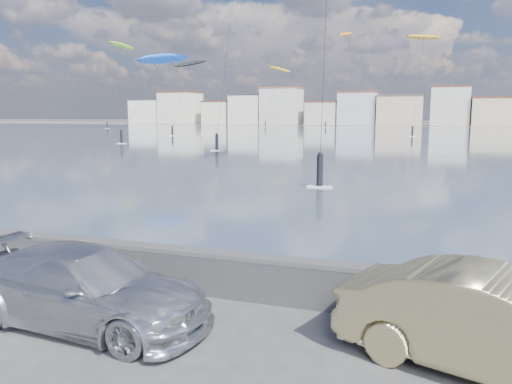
# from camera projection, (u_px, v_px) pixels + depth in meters

# --- Properties ---
(ground) EXTENTS (700.00, 700.00, 0.00)m
(ground) POSITION_uv_depth(u_px,v_px,m) (130.00, 343.00, 8.92)
(ground) COLOR #333335
(ground) RESTS_ON ground
(bay_water) EXTENTS (500.00, 177.00, 0.00)m
(bay_water) POSITION_uv_depth(u_px,v_px,m) (403.00, 136.00, 94.31)
(bay_water) COLOR #384B5A
(bay_water) RESTS_ON ground
(far_shore_strip) EXTENTS (500.00, 60.00, 0.00)m
(far_shore_strip) POSITION_uv_depth(u_px,v_px,m) (417.00, 125.00, 195.57)
(far_shore_strip) COLOR #4C473D
(far_shore_strip) RESTS_ON ground
(seawall) EXTENTS (400.00, 0.36, 1.08)m
(seawall) POSITION_uv_depth(u_px,v_px,m) (196.00, 268.00, 11.35)
(seawall) COLOR #28282B
(seawall) RESTS_ON ground
(far_buildings) EXTENTS (240.79, 13.26, 14.60)m
(far_buildings) POSITION_uv_depth(u_px,v_px,m) (421.00, 109.00, 181.15)
(far_buildings) COLOR white
(far_buildings) RESTS_ON ground
(car_silver) EXTENTS (5.28, 2.41, 1.50)m
(car_silver) POSITION_uv_depth(u_px,v_px,m) (85.00, 287.00, 9.63)
(car_silver) COLOR silver
(car_silver) RESTS_ON ground
(car_champagne) EXTENTS (5.23, 3.14, 1.63)m
(car_champagne) POSITION_uv_depth(u_px,v_px,m) (499.00, 325.00, 7.72)
(car_champagne) COLOR tan
(car_champagne) RESTS_ON ground
(kitesurfer_2) EXTENTS (10.59, 15.77, 21.06)m
(kitesurfer_2) POSITION_uv_depth(u_px,v_px,m) (279.00, 69.00, 168.80)
(kitesurfer_2) COLOR #BF8C19
(kitesurfer_2) RESTS_ON ground
(kitesurfer_3) EXTENTS (6.34, 16.81, 30.79)m
(kitesurfer_3) POSITION_uv_depth(u_px,v_px,m) (345.00, 35.00, 157.47)
(kitesurfer_3) COLOR orange
(kitesurfer_3) RESTS_ON ground
(kitesurfer_8) EXTENTS (7.76, 13.19, 26.34)m
(kitesurfer_8) POSITION_uv_depth(u_px,v_px,m) (121.00, 47.00, 149.66)
(kitesurfer_8) COLOR #8CD826
(kitesurfer_8) RESTS_ON ground
(kitesurfer_9) EXTENTS (6.69, 11.91, 13.60)m
(kitesurfer_9) POSITION_uv_depth(u_px,v_px,m) (162.00, 60.00, 73.35)
(kitesurfer_9) COLOR blue
(kitesurfer_9) RESTS_ON ground
(kitesurfer_11) EXTENTS (6.31, 16.79, 15.87)m
(kitesurfer_11) POSITION_uv_depth(u_px,v_px,m) (190.00, 65.00, 105.17)
(kitesurfer_11) COLOR black
(kitesurfer_11) RESTS_ON ground
(kitesurfer_14) EXTENTS (8.21, 16.27, 20.04)m
(kitesurfer_14) POSITION_uv_depth(u_px,v_px,m) (424.00, 38.00, 99.46)
(kitesurfer_14) COLOR #BF8C19
(kitesurfer_14) RESTS_ON ground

